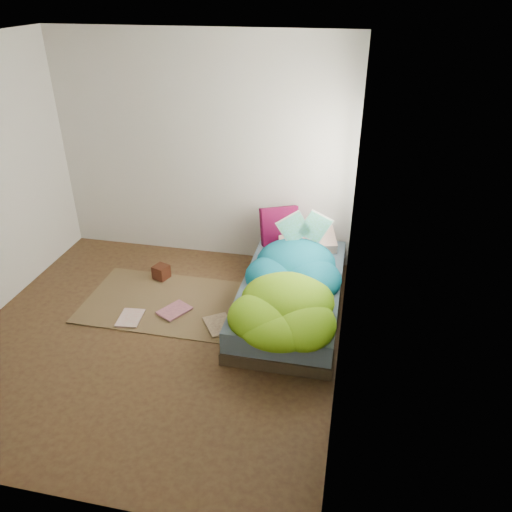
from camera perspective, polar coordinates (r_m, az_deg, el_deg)
The scene contains 12 objects.
ground at distance 4.99m, azimuth -11.46°, elevation -8.90°, with size 3.50×3.50×0.00m, color #402618.
room_walls at distance 4.20m, azimuth -13.44°, elevation 8.89°, with size 3.54×3.54×2.62m.
bed at distance 5.17m, azimuth 4.05°, elevation -4.48°, with size 1.00×2.00×0.34m.
duvet at distance 4.80m, azimuth 3.81°, elevation -2.52°, with size 0.96×1.84×0.34m, color #075C6E, non-canonical shape.
rug at distance 5.44m, azimuth -10.77°, elevation -5.16°, with size 1.60×1.10×0.01m, color brown.
pillow_floral at distance 5.71m, azimuth 5.80°, elevation 1.77°, with size 0.64×0.40×0.14m, color beige.
pillow_magenta at distance 5.70m, azimuth 2.73°, elevation 3.46°, with size 0.43×0.13×0.43m, color #4B051C.
open_book at distance 5.25m, azimuth 5.64°, elevation 4.22°, with size 0.48×0.10×0.29m, color #2D8C2E, non-canonical shape.
wooden_box at distance 5.80m, azimuth -10.78°, elevation -1.80°, with size 0.15×0.15×0.15m, color #371B0C.
floor_book_a at distance 5.27m, azimuth -15.34°, elevation -6.79°, with size 0.23×0.31×0.02m, color beige.
floor_book_b at distance 5.32m, azimuth -10.12°, elevation -5.69°, with size 0.23×0.32×0.03m, color #C9747E.
floor_book_c at distance 4.97m, azimuth -5.61°, elevation -8.18°, with size 0.25×0.34×0.03m, color tan.
Camera 1 is at (1.75, -3.55, 3.03)m, focal length 35.00 mm.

